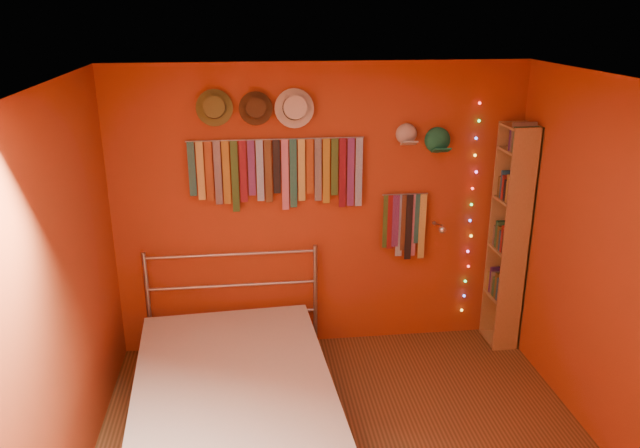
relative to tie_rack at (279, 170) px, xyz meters
name	(u,v)px	position (x,y,z in m)	size (l,w,h in m)	color
back_wall	(321,211)	(0.36, 0.07, -0.39)	(3.50, 0.02, 2.50)	maroon
right_wall	(632,286)	(2.11, -1.68, -0.39)	(0.02, 3.50, 2.50)	maroon
left_wall	(51,318)	(-1.39, -1.68, -0.39)	(0.02, 3.50, 2.50)	maroon
ceiling	(362,88)	(0.36, -1.68, 0.86)	(3.50, 3.50, 0.02)	white
tie_rack	(279,170)	(0.00, 0.00, 0.00)	(1.45, 0.03, 0.60)	#A6A6AB
small_tie_rack	(405,223)	(1.08, 0.00, -0.51)	(0.40, 0.03, 0.60)	#A6A6AB
fedora_olive	(214,107)	(-0.49, -0.03, 0.53)	(0.29, 0.16, 0.29)	brown
fedora_brown	(256,108)	(-0.17, -0.03, 0.51)	(0.27, 0.15, 0.27)	#432B18
fedora_white	(295,108)	(0.14, -0.03, 0.51)	(0.32, 0.17, 0.31)	beige
cap_white	(406,134)	(1.06, 0.01, 0.27)	(0.18, 0.22, 0.18)	beige
cap_green	(437,140)	(1.33, 0.01, 0.21)	(0.20, 0.25, 0.20)	#1B7954
fairy_lights	(471,213)	(1.69, 0.03, -0.45)	(0.05, 0.02, 1.94)	#FF3333
reading_lamp	(441,229)	(1.36, -0.15, -0.52)	(0.06, 0.27, 0.08)	#A6A6AB
bookshelf	(513,237)	(2.01, -0.15, -0.62)	(0.25, 0.34, 2.00)	#976F44
bed	(234,395)	(-0.42, -1.06, -1.41)	(1.59, 2.06, 0.98)	#A6A6AB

